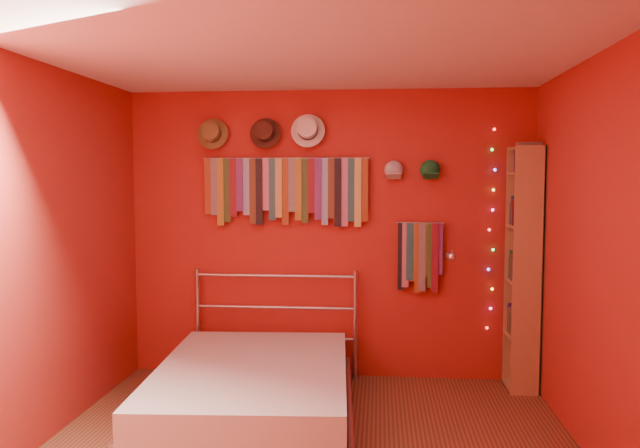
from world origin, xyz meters
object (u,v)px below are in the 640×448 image
(tie_rack, at_px, (286,188))
(bed, at_px, (253,390))
(reading_lamp, at_px, (451,256))
(bookshelf, at_px, (528,267))

(tie_rack, bearing_deg, bed, -95.38)
(reading_lamp, bearing_deg, tie_rack, 172.95)
(reading_lamp, xyz_separation_m, bookshelf, (0.62, 0.02, -0.09))
(tie_rack, xyz_separation_m, bed, (-0.10, -1.03, -1.44))
(tie_rack, relative_size, reading_lamp, 4.72)
(tie_rack, distance_m, bed, 1.77)
(bookshelf, relative_size, bed, 1.00)
(tie_rack, distance_m, reading_lamp, 1.51)
(bed, bearing_deg, bookshelf, 18.87)
(bookshelf, height_order, bed, bookshelf)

